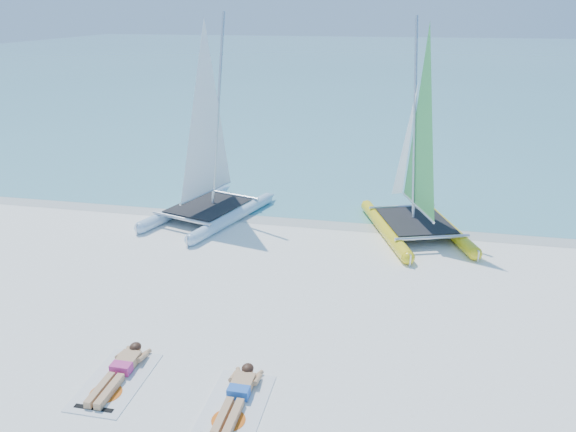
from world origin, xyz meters
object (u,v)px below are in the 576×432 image
catamaran_blue (208,159)px  towel_a (116,381)px  catamaran_yellow (415,164)px  sunbather_b (238,394)px  towel_b (235,407)px  sunbather_a (120,370)px

catamaran_blue → towel_a: catamaran_blue is taller
catamaran_yellow → sunbather_b: 9.37m
towel_a → sunbather_b: sunbather_b is taller
towel_a → towel_b: bearing=-5.4°
sunbather_b → sunbather_a: bearing=174.6°
sunbather_b → towel_a: bearing=179.5°
catamaran_yellow → sunbather_b: bearing=-127.2°
sunbather_a → towel_b: sunbather_a is taller
towel_a → towel_b: (2.28, -0.21, 0.00)m
towel_b → sunbather_a: bearing=169.9°
catamaran_yellow → towel_a: (-5.09, -8.72, -1.96)m
towel_b → sunbather_b: sunbather_b is taller
sunbather_a → sunbather_b: 2.29m
catamaran_blue → sunbather_b: bearing=-50.7°
towel_a → sunbather_b: (2.28, -0.02, 0.11)m
towel_a → sunbather_a: bearing=90.0°
sunbather_a → towel_a: bearing=-90.0°
towel_a → sunbather_b: bearing=-0.5°
catamaran_blue → sunbather_b: catamaran_blue is taller
catamaran_blue → sunbather_a: catamaran_blue is taller
catamaran_yellow → towel_a: bearing=-139.7°
catamaran_yellow → sunbather_a: bearing=-140.2°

